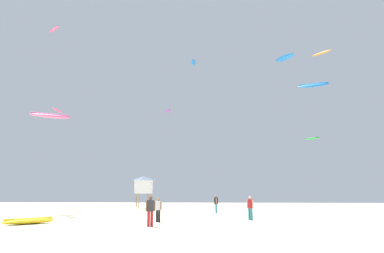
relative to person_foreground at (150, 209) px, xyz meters
The scene contains 16 objects.
ground_plane 5.43m from the person_foreground, 72.97° to the right, with size 120.00×120.00×0.00m, color beige.
person_foreground is the anchor object (origin of this frame).
person_midground 3.22m from the person_foreground, 91.81° to the left, with size 0.51×0.37×1.63m.
person_left 15.25m from the person_foreground, 76.17° to the left, with size 0.39×0.58×1.75m.
person_right 8.28m from the person_foreground, 40.96° to the left, with size 0.48×0.39×1.72m.
kite_grounded_near 7.99m from the person_foreground, behind, with size 2.74×3.23×0.43m.
lifeguard_tower 26.00m from the person_foreground, 103.34° to the left, with size 2.30×2.30×4.15m.
kite_aloft_0 40.78m from the person_foreground, 90.14° to the left, with size 0.90×2.58×0.61m.
kite_aloft_1 36.87m from the person_foreground, 60.65° to the left, with size 2.16×2.01×0.31m.
kite_aloft_2 19.40m from the person_foreground, 136.70° to the left, with size 3.87×2.95×0.61m.
kite_aloft_3 41.19m from the person_foreground, 56.86° to the left, with size 2.87×2.93×0.68m.
kite_aloft_4 34.51m from the person_foreground, 57.09° to the left, with size 4.24×2.31×0.99m.
kite_aloft_5 28.38m from the person_foreground, 128.19° to the left, with size 0.83×2.39×0.59m.
kite_aloft_6 40.37m from the person_foreground, 128.27° to the left, with size 2.75×2.59×0.60m.
kite_aloft_7 33.51m from the person_foreground, 96.85° to the left, with size 1.28×2.17×0.30m.
kite_aloft_8 42.63m from the person_foreground, 66.24° to the left, with size 3.16×3.67×0.85m.
Camera 1 is at (2.62, -15.88, 1.90)m, focal length 32.98 mm.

